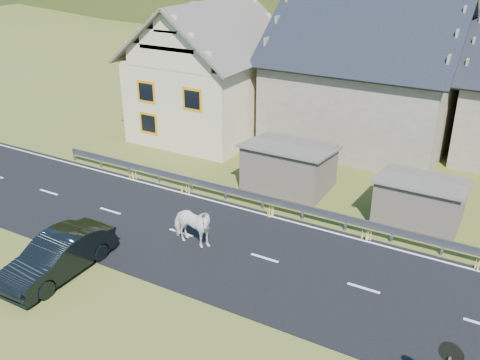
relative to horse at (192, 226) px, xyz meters
The scene contains 10 objects.
ground 3.23m from the horse, 10.58° to the left, with size 160.00×160.00×0.00m, color #3F4A16.
road 3.23m from the horse, 10.58° to the left, with size 60.00×7.00×0.04m, color black.
lane_markings 3.22m from the horse, 10.58° to the left, with size 60.00×6.60×0.01m, color silver.
guardrail 5.24m from the horse, 54.39° to the left, with size 28.10×0.09×0.75m.
shed_left 7.15m from the horse, 81.60° to the left, with size 4.30×3.30×2.40m, color #63574B.
shed_right 10.00m from the horse, 41.05° to the left, with size 3.80×2.90×2.20m, color #63574B.
house_cream 14.77m from the horse, 118.98° to the left, with size 7.80×9.80×8.30m.
house_stone_a 16.13m from the horse, 82.52° to the left, with size 10.80×9.80×8.90m.
horse is the anchor object (origin of this frame).
car 5.21m from the horse, 127.80° to the right, with size 1.64×4.71×1.55m, color black.
Camera 1 is at (7.96, -15.98, 11.59)m, focal length 40.00 mm.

